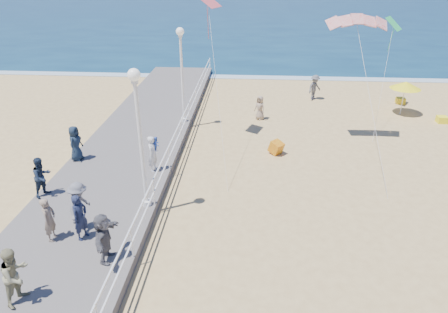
# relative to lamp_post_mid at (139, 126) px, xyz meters

# --- Properties ---
(ground) EXTENTS (160.00, 160.00, 0.00)m
(ground) POSITION_rel_lamp_post_mid_xyz_m (5.35, 0.00, -3.66)
(ground) COLOR tan
(ground) RESTS_ON ground
(ocean) EXTENTS (160.00, 90.00, 0.05)m
(ocean) POSITION_rel_lamp_post_mid_xyz_m (5.35, 65.00, -3.65)
(ocean) COLOR #0C2F48
(ocean) RESTS_ON ground
(surf_line) EXTENTS (160.00, 1.20, 0.04)m
(surf_line) POSITION_rel_lamp_post_mid_xyz_m (5.35, 20.50, -3.63)
(surf_line) COLOR silver
(surf_line) RESTS_ON ground
(boardwalk) EXTENTS (5.00, 44.00, 0.40)m
(boardwalk) POSITION_rel_lamp_post_mid_xyz_m (-2.15, 0.00, -3.46)
(boardwalk) COLOR slate
(boardwalk) RESTS_ON ground
(railing) EXTENTS (0.05, 42.00, 0.55)m
(railing) POSITION_rel_lamp_post_mid_xyz_m (0.30, 0.00, -2.41)
(railing) COLOR white
(railing) RESTS_ON boardwalk
(lamp_post_mid) EXTENTS (0.44, 0.44, 5.32)m
(lamp_post_mid) POSITION_rel_lamp_post_mid_xyz_m (0.00, 0.00, 0.00)
(lamp_post_mid) COLOR white
(lamp_post_mid) RESTS_ON boardwalk
(lamp_post_far) EXTENTS (0.44, 0.44, 5.32)m
(lamp_post_far) POSITION_rel_lamp_post_mid_xyz_m (0.00, 9.00, 0.00)
(lamp_post_far) COLOR white
(lamp_post_far) RESTS_ON boardwalk
(woman_holding_toddler) EXTENTS (0.53, 0.68, 1.65)m
(woman_holding_toddler) POSITION_rel_lamp_post_mid_xyz_m (-0.36, 2.81, -2.44)
(woman_holding_toddler) COLOR silver
(woman_holding_toddler) RESTS_ON boardwalk
(toddler_held) EXTENTS (0.35, 0.41, 0.72)m
(toddler_held) POSITION_rel_lamp_post_mid_xyz_m (-0.21, 2.96, -2.05)
(toddler_held) COLOR blue
(toddler_held) RESTS_ON boardwalk
(spectator_0) EXTENTS (0.56, 0.70, 1.66)m
(spectator_0) POSITION_rel_lamp_post_mid_xyz_m (-1.66, -2.15, -2.43)
(spectator_0) COLOR #192039
(spectator_0) RESTS_ON boardwalk
(spectator_1) EXTENTS (0.85, 0.98, 1.74)m
(spectator_1) POSITION_rel_lamp_post_mid_xyz_m (-2.30, -4.98, -2.39)
(spectator_1) COLOR gray
(spectator_1) RESTS_ON boardwalk
(spectator_2) EXTENTS (0.75, 1.21, 1.80)m
(spectator_2) POSITION_rel_lamp_post_mid_xyz_m (-1.88, -1.60, -2.36)
(spectator_2) COLOR slate
(spectator_2) RESTS_ON boardwalk
(spectator_4) EXTENTS (0.64, 0.89, 1.68)m
(spectator_4) POSITION_rel_lamp_post_mid_xyz_m (-4.22, 3.63, -2.42)
(spectator_4) COLOR #182536
(spectator_4) RESTS_ON boardwalk
(spectator_5) EXTENTS (0.50, 1.56, 1.68)m
(spectator_5) POSITION_rel_lamp_post_mid_xyz_m (-0.48, -3.18, -2.42)
(spectator_5) COLOR #56555A
(spectator_5) RESTS_ON boardwalk
(spectator_6) EXTENTS (0.38, 0.58, 1.58)m
(spectator_6) POSITION_rel_lamp_post_mid_xyz_m (-2.66, -2.29, -2.47)
(spectator_6) COLOR #86715D
(spectator_6) RESTS_ON boardwalk
(spectator_7) EXTENTS (0.90, 0.99, 1.65)m
(spectator_7) POSITION_rel_lamp_post_mid_xyz_m (-4.25, 0.44, -2.43)
(spectator_7) COLOR #1A273A
(spectator_7) RESTS_ON boardwalk
(beach_walker_a) EXTENTS (1.28, 1.25, 1.76)m
(beach_walker_a) POSITION_rel_lamp_post_mid_xyz_m (8.33, 14.90, -2.78)
(beach_walker_a) COLOR #535458
(beach_walker_a) RESTS_ON ground
(beach_walker_c) EXTENTS (0.87, 0.83, 1.50)m
(beach_walker_c) POSITION_rel_lamp_post_mid_xyz_m (4.45, 10.67, -2.91)
(beach_walker_c) COLOR gray
(beach_walker_c) RESTS_ON ground
(box_kite) EXTENTS (0.89, 0.89, 0.74)m
(box_kite) POSITION_rel_lamp_post_mid_xyz_m (5.25, 5.74, -3.36)
(box_kite) COLOR #C8490B
(box_kite) RESTS_ON ground
(beach_umbrella) EXTENTS (1.90, 1.90, 2.14)m
(beach_umbrella) POSITION_rel_lamp_post_mid_xyz_m (13.51, 12.24, -1.75)
(beach_umbrella) COLOR white
(beach_umbrella) RESTS_ON ground
(beach_chair_left) EXTENTS (0.55, 0.55, 0.40)m
(beach_chair_left) POSITION_rel_lamp_post_mid_xyz_m (14.20, 14.43, -3.46)
(beach_chair_left) COLOR yellow
(beach_chair_left) RESTS_ON ground
(beach_chair_right) EXTENTS (0.55, 0.55, 0.40)m
(beach_chair_right) POSITION_rel_lamp_post_mid_xyz_m (15.53, 10.86, -3.46)
(beach_chair_right) COLOR #FFF11A
(beach_chair_right) RESTS_ON ground
(kite_parafoil) EXTENTS (2.96, 0.94, 0.65)m
(kite_parafoil) POSITION_rel_lamp_post_mid_xyz_m (8.89, 7.69, 2.72)
(kite_parafoil) COLOR red
(kite_diamond_pink) EXTENTS (1.34, 1.46, 0.68)m
(kite_diamond_pink) POSITION_rel_lamp_post_mid_xyz_m (1.65, 7.65, 3.54)
(kite_diamond_pink) COLOR #D94F57
(kite_diamond_green) EXTENTS (1.31, 1.40, 0.75)m
(kite_diamond_green) POSITION_rel_lamp_post_mid_xyz_m (12.50, 13.49, 1.75)
(kite_diamond_green) COLOR #29C060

